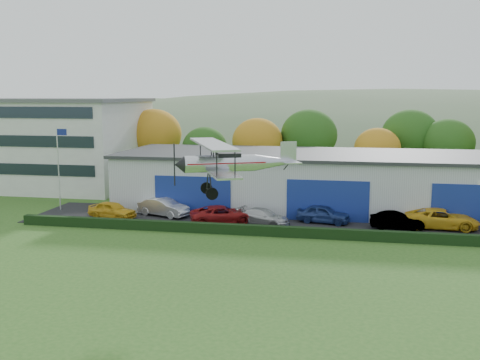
% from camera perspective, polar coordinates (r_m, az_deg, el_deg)
% --- Properties ---
extents(ground, '(300.00, 300.00, 0.00)m').
position_cam_1_polar(ground, '(27.76, -3.33, -14.08)').
color(ground, '#2D5B1C').
rests_on(ground, ground).
extents(apron, '(48.00, 9.00, 0.05)m').
position_cam_1_polar(apron, '(47.14, 6.55, -4.44)').
color(apron, black).
rests_on(apron, ground).
extents(hedge, '(46.00, 0.60, 0.80)m').
position_cam_1_polar(hedge, '(42.40, 6.05, -5.42)').
color(hedge, black).
rests_on(hedge, ground).
extents(hangar, '(40.60, 12.60, 5.30)m').
position_cam_1_polar(hangar, '(53.39, 9.32, -0.06)').
color(hangar, '#B2B7BC').
rests_on(hangar, ground).
extents(office_block, '(20.60, 15.60, 10.40)m').
position_cam_1_polar(office_block, '(69.17, -18.96, 3.72)').
color(office_block, silver).
rests_on(office_block, ground).
extents(flagpole, '(1.05, 0.10, 8.00)m').
position_cam_1_polar(flagpole, '(53.97, -18.28, 1.99)').
color(flagpole, silver).
rests_on(flagpole, ground).
extents(tree_belt, '(75.70, 13.22, 10.12)m').
position_cam_1_polar(tree_belt, '(65.82, 6.09, 4.26)').
color(tree_belt, '#3D2614').
rests_on(tree_belt, ground).
extents(distant_hills, '(430.00, 196.00, 56.00)m').
position_cam_1_polar(distant_hills, '(166.83, 7.11, 0.55)').
color(distant_hills, '#4C6642').
rests_on(distant_hills, ground).
extents(car_0, '(4.68, 2.78, 1.49)m').
position_cam_1_polar(car_0, '(49.53, -13.14, -3.06)').
color(car_0, gold).
rests_on(car_0, apron).
extents(car_1, '(5.20, 3.32, 1.62)m').
position_cam_1_polar(car_1, '(49.67, -7.94, -2.80)').
color(car_1, silver).
rests_on(car_1, apron).
extents(car_2, '(5.96, 4.48, 1.50)m').
position_cam_1_polar(car_2, '(46.43, -1.86, -3.61)').
color(car_2, maroon).
rests_on(car_2, apron).
extents(car_3, '(4.94, 3.31, 1.33)m').
position_cam_1_polar(car_3, '(45.99, 2.47, -3.84)').
color(car_3, silver).
rests_on(car_3, apron).
extents(car_4, '(4.71, 2.59, 1.52)m').
position_cam_1_polar(car_4, '(47.11, 8.66, -3.51)').
color(car_4, navy).
rests_on(car_4, apron).
extents(car_5, '(4.23, 1.55, 1.38)m').
position_cam_1_polar(car_5, '(46.27, 15.98, -4.07)').
color(car_5, gray).
rests_on(car_5, apron).
extents(car_6, '(5.86, 2.84, 1.61)m').
position_cam_1_polar(car_6, '(47.56, 20.26, -3.80)').
color(car_6, gold).
rests_on(car_6, apron).
extents(biplane, '(7.38, 8.10, 3.10)m').
position_cam_1_polar(biplane, '(31.54, -0.97, 1.94)').
color(biplane, silver).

